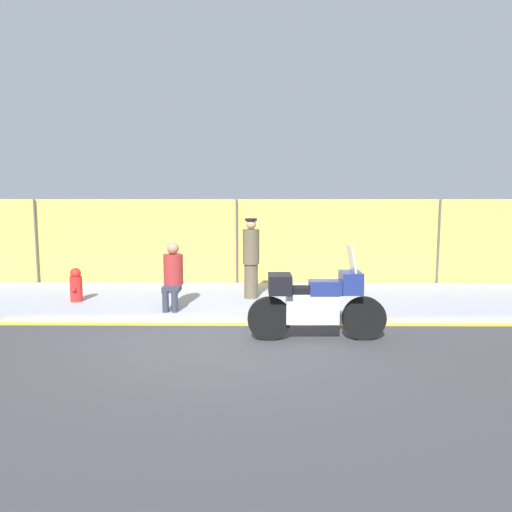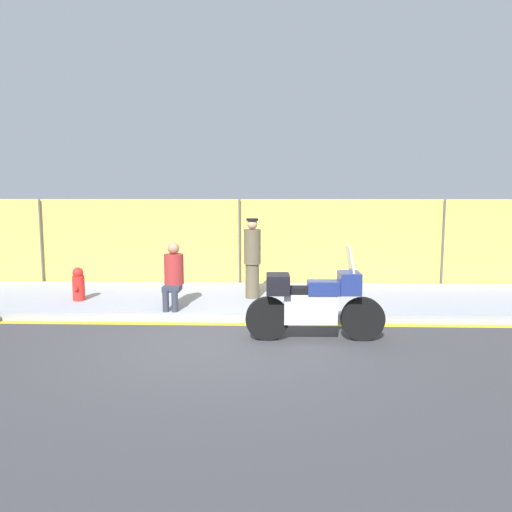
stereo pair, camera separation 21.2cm
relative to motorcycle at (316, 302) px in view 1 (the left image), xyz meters
The scene contains 8 objects.
ground_plane 1.61m from the motorcycle, 165.95° to the right, with size 120.00×120.00×0.00m, color #38383D.
sidewalk 2.99m from the motorcycle, 119.22° to the left, with size 35.83×3.15×0.17m.
curb_paint_stripe 1.81m from the motorcycle, 147.77° to the left, with size 35.83×0.18×0.01m.
storefront_fence 4.50m from the motorcycle, 108.76° to the left, with size 34.04×0.17×2.17m.
motorcycle is the anchor object (origin of this frame).
officer_standing 2.62m from the motorcycle, 114.25° to the left, with size 0.34×0.34×1.64m.
person_seated_on_curb 2.90m from the motorcycle, 150.19° to the left, with size 0.37×0.64×1.24m.
fire_hydrant 4.97m from the motorcycle, 156.20° to the left, with size 0.24×0.30×0.67m.
Camera 1 is at (0.56, -7.36, 2.32)m, focal length 35.00 mm.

